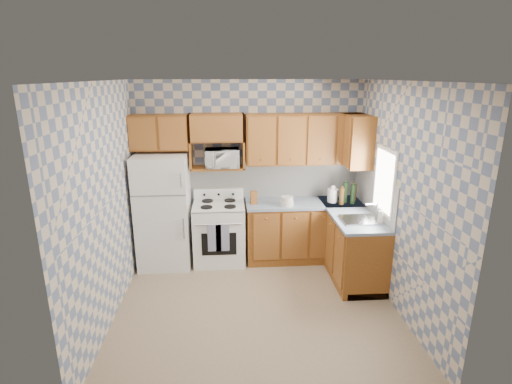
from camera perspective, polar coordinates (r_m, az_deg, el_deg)
floor at (r=5.18m, az=0.04°, el=-15.81°), size 3.40×3.40×0.00m
back_wall at (r=6.15m, az=-1.03°, el=3.12°), size 3.40×0.02×2.70m
right_wall at (r=5.02m, az=19.80°, el=-0.94°), size 0.02×3.20×2.70m
backsplash_back at (r=6.21m, az=2.67°, el=1.81°), size 2.60×0.02×0.56m
backsplash_right at (r=5.76m, az=16.45°, el=-0.01°), size 0.02×1.60×0.56m
refrigerator at (r=6.02m, az=-13.05°, el=-2.66°), size 0.75×0.70×1.68m
stove_body at (r=6.10m, az=-5.26°, el=-5.92°), size 0.76×0.65×0.90m
cooktop at (r=5.95m, az=-5.37°, el=-1.86°), size 0.76×0.65×0.02m
backguard at (r=6.18m, az=-5.35°, el=-0.23°), size 0.76×0.08×0.17m
dish_towel_left at (r=5.76m, az=-5.96°, el=-6.53°), size 0.19×0.02×0.41m
dish_towel_right at (r=5.76m, az=-4.79°, el=-6.51°), size 0.19×0.02×0.41m
base_cabinets_back at (r=6.24m, az=6.79°, el=-5.58°), size 1.75×0.60×0.88m
base_cabinets_right at (r=5.92m, az=13.20°, el=-7.13°), size 0.60×1.60×0.88m
countertop_back at (r=6.07m, az=6.94°, el=-1.57°), size 1.77×0.63×0.04m
countertop_right at (r=5.76m, az=13.45°, el=-2.93°), size 0.63×1.60×0.04m
upper_cabinets_back at (r=5.99m, az=7.00°, el=7.53°), size 1.75×0.33×0.74m
upper_cabinets_fridge at (r=5.94m, az=-13.63°, el=8.29°), size 0.82×0.33×0.50m
upper_cabinets_right at (r=5.99m, az=14.08°, el=7.16°), size 0.33×0.70×0.74m
microwave_shelf at (r=5.96m, az=-5.48°, el=3.47°), size 0.80×0.33×0.03m
microwave at (r=5.90m, az=-4.88°, el=4.84°), size 0.50×0.35×0.27m
sink at (r=5.44m, az=14.60°, el=-3.89°), size 0.48×0.40×0.03m
window at (r=5.38m, az=17.88°, el=1.49°), size 0.02×0.66×0.86m
bottle_0 at (r=6.09m, az=12.59°, el=-0.07°), size 0.07×0.07×0.31m
bottle_1 at (r=6.07m, az=13.65°, el=-0.30°), size 0.07×0.07×0.29m
bottle_2 at (r=6.18m, az=13.81°, el=-0.12°), size 0.07×0.07×0.27m
bottle_3 at (r=6.00m, az=12.15°, el=-0.58°), size 0.07×0.07×0.25m
knife_block at (r=5.90m, az=-0.35°, el=-0.78°), size 0.10×0.10×0.20m
electric_kettle at (r=6.10m, az=10.90°, el=-0.48°), size 0.16×0.16×0.20m
food_containers at (r=5.86m, az=4.44°, el=-1.29°), size 0.20×0.20×0.13m
soap_bottle at (r=5.37m, az=17.34°, el=-3.48°), size 0.06×0.06×0.17m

